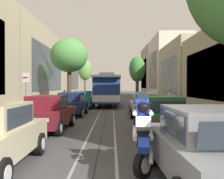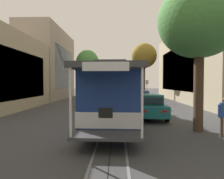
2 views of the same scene
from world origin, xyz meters
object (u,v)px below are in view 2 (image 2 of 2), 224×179
Objects in this scene: street_tree_kerb_left_second at (199,21)px; pedestrian_on_left_pavement at (224,115)px; parked_car_grey_near_right at (102,92)px; motorcycle_with_rider at (109,92)px; street_tree_kerb_right_near at (87,64)px; cable_car_trolley at (113,95)px; street_tree_kerb_left_near at (144,56)px; parked_car_navy_mid_left at (140,99)px; parked_car_green_second_right at (97,95)px; fire_hydrant at (84,98)px; parked_car_white_mid_right at (90,98)px; parked_car_beige_near_left at (132,93)px; parked_car_maroon_second_left at (135,95)px; parked_car_teal_fourth_left at (149,106)px; street_sign_post at (147,88)px.

pedestrian_on_left_pavement is (-0.66, 1.07, -4.29)m from street_tree_kerb_left_second.
motorcycle_with_rider is at bearing 144.79° from parked_car_grey_near_right.
street_tree_kerb_right_near is 19.64m from cable_car_trolley.
street_tree_kerb_right_near is (8.46, -0.41, -1.14)m from street_tree_kerb_left_near.
parked_car_green_second_right is at bearing -54.65° from parked_car_navy_mid_left.
fire_hydrant is at bearing -39.85° from parked_car_navy_mid_left.
street_tree_kerb_left_second reaches higher than parked_car_white_mid_right.
parked_car_grey_near_right is at bearing -23.96° from street_tree_kerb_left_near.
parked_car_navy_mid_left is 8.24m from fire_hydrant.
parked_car_white_mid_right is at bearing 106.60° from fire_hydrant.
parked_car_white_mid_right is (4.98, -0.79, 0.00)m from parked_car_navy_mid_left.
parked_car_beige_near_left is 8.26m from street_tree_kerb_right_near.
parked_car_white_mid_right is 11.48m from motorcycle_with_rider.
parked_car_beige_near_left is 5.61m from parked_car_maroon_second_left.
parked_car_grey_near_right is 7.91m from fire_hydrant.
parked_car_beige_near_left is 17.95m from parked_car_teal_fourth_left.
parked_car_navy_mid_left is at bearing 80.28° from street_tree_kerb_left_near.
street_tree_kerb_right_near is 0.80× the size of cable_car_trolley.
parked_car_grey_near_right is 23.90m from street_tree_kerb_left_second.
parked_car_maroon_second_left is 6.54m from fire_hydrant.
street_sign_post is (-1.44, -5.18, 0.90)m from parked_car_navy_mid_left.
parked_car_beige_near_left and parked_car_white_mid_right have the same top height.
street_tree_kerb_left_near reaches higher than street_tree_kerb_left_second.
street_tree_kerb_left_second is at bearing 111.85° from parked_car_green_second_right.
parked_car_white_mid_right is at bearing -57.31° from pedestrian_on_left_pavement.
pedestrian_on_left_pavement is at bearing 122.69° from parked_car_white_mid_right.
parked_car_maroon_second_left is 0.60× the size of street_tree_kerb_right_near.
parked_car_maroon_second_left is 1.00× the size of parked_car_grey_near_right.
parked_car_navy_mid_left is at bearing 140.15° from fire_hydrant.
parked_car_teal_fourth_left and parked_car_grey_near_right have the same top height.
parked_car_maroon_second_left is at bearing -133.06° from parked_car_white_mid_right.
pedestrian_on_left_pavement is at bearing 102.50° from parked_car_navy_mid_left.
cable_car_trolley is at bearing 96.17° from parked_car_grey_near_right.
parked_car_white_mid_right is 2.35× the size of motorcycle_with_rider.
street_tree_kerb_left_near is (-1.61, -3.88, 5.52)m from parked_car_maroon_second_left.
parked_car_white_mid_right is 0.60× the size of street_tree_kerb_right_near.
parked_car_beige_near_left and parked_car_navy_mid_left have the same top height.
parked_car_beige_near_left is 9.26m from fire_hydrant.
parked_car_navy_mid_left and parked_car_grey_near_right have the same top height.
parked_car_teal_fourth_left is (0.09, 6.07, 0.00)m from parked_car_navy_mid_left.
street_tree_kerb_left_near is 19.45m from cable_car_trolley.
parked_car_grey_near_right is 24.70m from pedestrian_on_left_pavement.
motorcycle_with_rider is (1.12, -20.46, -0.68)m from cable_car_trolley.
parked_car_green_second_right is 1.60× the size of street_sign_post.
parked_car_beige_near_left is at bearing -79.15° from street_sign_post.
street_sign_post is at bearing -145.66° from parked_car_white_mid_right.
motorcycle_with_rider is at bearing -4.69° from parked_car_beige_near_left.
street_sign_post is at bearing -97.76° from parked_car_teal_fourth_left.
parked_car_navy_mid_left is 6.08m from parked_car_teal_fourth_left.
street_tree_kerb_left_second is at bearing -58.26° from pedestrian_on_left_pavement.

